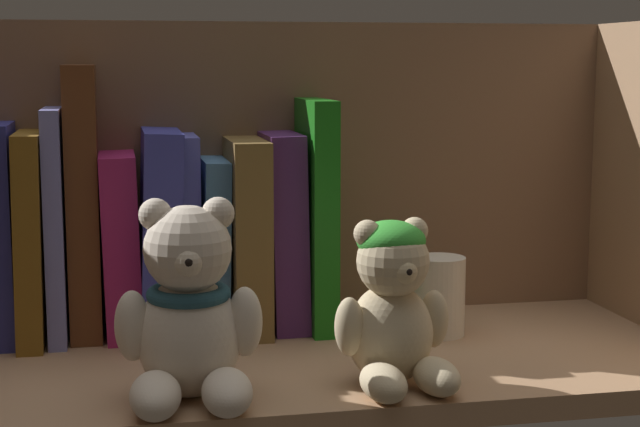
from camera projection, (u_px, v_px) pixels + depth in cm
name	position (u px, v px, depth cm)	size (l,w,h in cm)	color
shelf_board	(296.00, 367.00, 86.42)	(67.91, 28.59, 2.00)	#A87F5B
shelf_back_panel	(269.00, 181.00, 98.70)	(70.31, 1.20, 30.72)	brown
book_3	(33.00, 235.00, 91.34)	(2.25, 14.10, 18.81)	brown
book_4	(57.00, 223.00, 91.62)	(1.60, 12.16, 20.88)	#7376C2
book_5	(83.00, 201.00, 91.82)	(2.81, 9.88, 24.66)	#5C3017
book_6	(121.00, 243.00, 93.06)	(3.20, 11.60, 16.72)	#9E1D5B
book_7	(159.00, 230.00, 93.60)	(3.38, 14.70, 18.85)	#353999
book_8	(189.00, 232.00, 94.19)	(1.66, 9.28, 18.29)	#5459BC
book_9	(213.00, 243.00, 94.79)	(2.30, 10.93, 16.05)	teal
book_10	(245.00, 232.00, 95.26)	(3.36, 14.21, 17.91)	brown
book_11	(281.00, 229.00, 95.93)	(3.22, 11.66, 18.36)	#4C235F
book_12	(312.00, 212.00, 96.29)	(2.34, 14.03, 21.51)	#197117
teddy_bear_larger	(189.00, 315.00, 74.16)	(11.04, 11.22, 15.11)	beige
teddy_bear_smaller	(394.00, 308.00, 77.50)	(9.67, 9.99, 13.06)	beige
pillar_candle	(439.00, 296.00, 92.48)	(4.70, 4.70, 7.29)	silver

